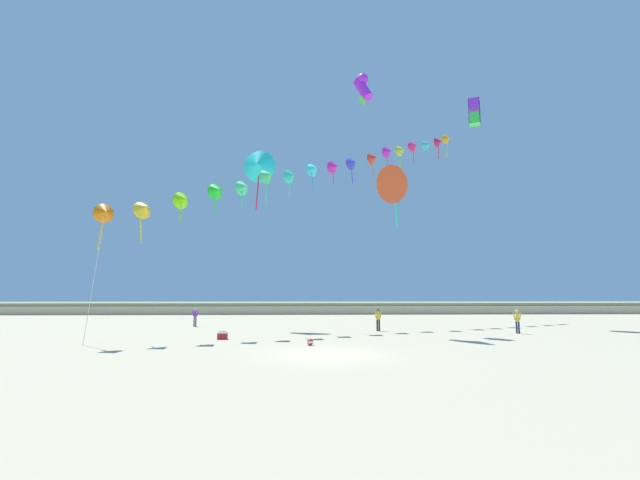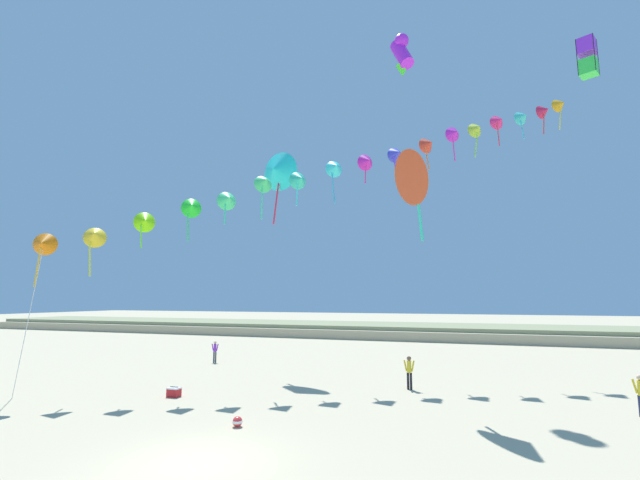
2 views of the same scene
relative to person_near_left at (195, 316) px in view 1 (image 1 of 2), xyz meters
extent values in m
plane|color=#C1B28E|center=(9.95, -16.53, -0.87)|extent=(240.00, 240.00, 0.00)
cube|color=tan|center=(9.95, 25.60, -0.37)|extent=(120.00, 12.61, 1.01)
cube|color=gray|center=(9.95, 25.60, 0.28)|extent=(120.00, 10.72, 0.58)
cylinder|color=#474C56|center=(-0.07, -0.02, -0.49)|extent=(0.11, 0.11, 0.76)
cylinder|color=#474C56|center=(0.07, 0.02, -0.49)|extent=(0.11, 0.11, 0.76)
cylinder|color=purple|center=(0.00, 0.00, 0.16)|extent=(0.20, 0.20, 0.54)
cylinder|color=purple|center=(-0.17, -0.04, 0.20)|extent=(0.19, 0.12, 0.51)
cylinder|color=purple|center=(0.17, 0.04, 0.20)|extent=(0.19, 0.12, 0.51)
sphere|color=beige|center=(0.00, 0.00, 0.53)|extent=(0.21, 0.21, 0.21)
cylinder|color=#282D4C|center=(23.64, -6.97, -0.46)|extent=(0.12, 0.12, 0.81)
cylinder|color=#282D4C|center=(23.51, -6.90, -0.46)|extent=(0.12, 0.12, 0.81)
cylinder|color=yellow|center=(23.58, -6.93, 0.23)|extent=(0.21, 0.21, 0.57)
cylinder|color=yellow|center=(23.74, -7.02, 0.27)|extent=(0.21, 0.16, 0.55)
cylinder|color=yellow|center=(23.41, -6.85, 0.27)|extent=(0.21, 0.16, 0.55)
sphere|color=beige|center=(23.58, -6.93, 0.63)|extent=(0.22, 0.22, 0.22)
cylinder|color=black|center=(14.45, -4.72, -0.46)|extent=(0.12, 0.12, 0.83)
cylinder|color=black|center=(14.31, -4.72, -0.46)|extent=(0.12, 0.12, 0.83)
cylinder|color=yellow|center=(14.38, -4.72, 0.25)|extent=(0.22, 0.22, 0.59)
cylinder|color=yellow|center=(14.57, -4.73, 0.30)|extent=(0.20, 0.09, 0.56)
cylinder|color=yellow|center=(14.19, -4.72, 0.30)|extent=(0.20, 0.09, 0.56)
sphere|color=brown|center=(14.38, -4.72, 0.66)|extent=(0.22, 0.22, 0.22)
cone|color=orange|center=(-2.19, -12.12, 6.34)|extent=(1.32, 1.24, 1.12)
cylinder|color=gold|center=(-2.30, -12.22, 5.17)|extent=(0.24, 0.11, 1.91)
cone|color=yellow|center=(-0.59, -10.60, 6.89)|extent=(1.43, 1.43, 1.23)
cylinder|color=#DAE539|center=(-0.71, -10.70, 5.73)|extent=(0.23, 0.11, 1.88)
cone|color=#79ED0E|center=(1.30, -9.21, 7.74)|extent=(1.27, 1.28, 1.10)
cylinder|color=#62E539|center=(1.18, -9.31, 6.92)|extent=(0.11, 0.21, 1.22)
cone|color=#1EDA2B|center=(3.11, -7.73, 8.72)|extent=(1.33, 1.27, 1.13)
cylinder|color=#39E56E|center=(2.99, -7.82, 7.64)|extent=(0.28, 0.24, 1.71)
cone|color=#40E383|center=(4.76, -6.69, 9.24)|extent=(1.35, 1.35, 1.17)
cylinder|color=#39E5A9|center=(4.65, -6.78, 8.41)|extent=(0.08, 0.14, 1.22)
cone|color=#3FDC77|center=(6.29, -5.15, 10.52)|extent=(1.41, 1.42, 1.22)
cylinder|color=#39E59F|center=(6.17, -5.24, 9.29)|extent=(0.11, 0.15, 2.03)
cone|color=#2DCEA6|center=(7.95, -3.75, 10.90)|extent=(1.28, 1.28, 1.11)
cylinder|color=#39E5E4|center=(7.83, -3.85, 9.96)|extent=(0.16, 0.10, 1.44)
cone|color=#35DDE0|center=(9.76, -2.20, 11.94)|extent=(1.35, 1.27, 1.15)
cylinder|color=#39B8E5|center=(9.64, -2.30, 10.63)|extent=(0.33, 0.29, 2.15)
cone|color=#CF21B0|center=(11.53, -0.79, 12.58)|extent=(1.32, 1.28, 1.13)
cylinder|color=#E5399D|center=(11.41, -0.88, 11.70)|extent=(0.10, 0.22, 1.32)
cone|color=blue|center=(13.27, 0.63, 13.38)|extent=(1.34, 1.27, 1.14)
cylinder|color=#5A39E5|center=(13.15, 0.53, 12.32)|extent=(0.22, 0.26, 1.67)
cone|color=red|center=(15.28, 1.59, 14.15)|extent=(1.34, 1.34, 1.16)
cylinder|color=orange|center=(15.17, 1.49, 13.12)|extent=(0.26, 0.11, 1.61)
cone|color=#BF24C4|center=(17.01, 3.23, 15.33)|extent=(1.33, 1.24, 1.13)
cylinder|color=#E539C1|center=(16.89, 3.14, 14.16)|extent=(0.17, 0.25, 1.90)
cone|color=#A2CA31|center=(18.55, 4.47, 15.95)|extent=(1.35, 1.25, 1.15)
cylinder|color=#8FE539|center=(18.43, 4.37, 14.74)|extent=(0.31, 0.30, 1.97)
cone|color=#E72975|center=(20.16, 5.77, 16.84)|extent=(1.31, 1.19, 1.11)
cylinder|color=#E53955|center=(20.05, 5.67, 15.75)|extent=(0.17, 0.17, 1.74)
cone|color=#38C6C1|center=(21.99, 7.23, 17.52)|extent=(1.35, 1.29, 1.15)
cylinder|color=#39C2E5|center=(21.88, 7.13, 16.49)|extent=(0.23, 0.18, 1.61)
cone|color=#CA214A|center=(23.76, 8.78, 18.42)|extent=(1.29, 1.31, 1.13)
cylinder|color=#E5393A|center=(23.64, 8.69, 17.32)|extent=(0.22, 0.09, 1.77)
cone|color=gold|center=(25.21, 10.19, 19.38)|extent=(1.33, 1.25, 1.13)
cylinder|color=yellow|center=(25.09, 10.10, 18.15)|extent=(0.30, 0.30, 2.02)
cylinder|color=silver|center=(-2.45, -12.34, 2.65)|extent=(0.50, 0.57, 7.05)
cone|color=#20DDDA|center=(5.03, -0.75, 12.63)|extent=(2.92, 1.49, 2.81)
cone|color=#E52D4D|center=(5.03, -0.75, 12.65)|extent=(1.62, 0.88, 1.55)
cylinder|color=#E52D4D|center=(5.03, -0.75, 10.47)|extent=(0.28, 0.63, 3.48)
cylinder|color=#B325E8|center=(14.01, -1.16, 19.40)|extent=(1.92, 1.87, 2.26)
sphere|color=#B325E8|center=(14.01, -1.16, 20.35)|extent=(0.93, 0.93, 0.93)
cone|color=#39E52D|center=(14.01, -1.16, 18.25)|extent=(1.12, 1.12, 0.71)
sphere|color=black|center=(14.01, -1.16, 20.61)|extent=(0.19, 0.19, 0.19)
cone|color=#E04A23|center=(15.35, -7.02, 9.50)|extent=(2.88, 3.04, 2.83)
cone|color=#2DE5B0|center=(15.35, -7.02, 9.52)|extent=(1.63, 1.71, 1.57)
cylinder|color=#2DE5B0|center=(15.35, -7.02, 7.73)|extent=(0.30, 0.38, 2.72)
cube|color=#31D949|center=(25.50, 3.14, 18.66)|extent=(1.32, 1.32, 1.07)
cube|color=#882DE5|center=(25.50, 3.14, 20.14)|extent=(1.32, 1.32, 1.07)
cylinder|color=black|center=(24.84, 2.91, 19.40)|extent=(0.04, 0.04, 2.56)
cylinder|color=black|center=(25.74, 2.48, 19.40)|extent=(0.04, 0.04, 2.56)
cylinder|color=black|center=(26.16, 3.37, 19.40)|extent=(0.04, 0.04, 2.56)
cylinder|color=black|center=(25.27, 3.80, 19.40)|extent=(0.04, 0.04, 2.56)
cube|color=red|center=(4.13, -9.90, -0.69)|extent=(0.56, 0.40, 0.36)
cube|color=white|center=(4.13, -9.90, -0.48)|extent=(0.58, 0.41, 0.06)
cylinder|color=black|center=(4.13, -9.90, -0.42)|extent=(0.45, 0.03, 0.03)
sphere|color=red|center=(9.32, -13.10, -0.69)|extent=(0.36, 0.36, 0.36)
cylinder|color=white|center=(9.32, -13.10, -0.69)|extent=(0.36, 0.36, 0.09)
camera|label=1|loc=(9.02, -36.08, 1.86)|focal=24.00mm
camera|label=2|loc=(17.32, -27.34, 3.70)|focal=24.00mm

